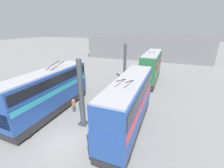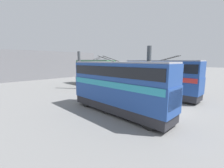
{
  "view_description": "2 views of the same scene",
  "coord_description": "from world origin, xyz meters",
  "px_view_note": "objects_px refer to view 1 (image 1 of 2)",
  "views": [
    {
      "loc": [
        -8.06,
        -7.53,
        9.34
      ],
      "look_at": [
        9.15,
        -0.73,
        2.31
      ],
      "focal_mm": 24.0,
      "sensor_mm": 36.0,
      "label": 1
    },
    {
      "loc": [
        -6.15,
        14.9,
        5.12
      ],
      "look_at": [
        8.6,
        0.27,
        1.87
      ],
      "focal_mm": 24.0,
      "sensor_mm": 36.0,
      "label": 2
    }
  ],
  "objects_px": {
    "bus_left_near": "(129,102)",
    "person_by_left_row": "(110,119)",
    "person_by_right_row": "(74,105)",
    "oil_drum": "(135,79)",
    "bus_left_far": "(151,65)",
    "person_aisle_midway": "(109,89)",
    "bus_right_near": "(49,90)"
  },
  "relations": [
    {
      "from": "person_aisle_midway",
      "to": "person_by_right_row",
      "type": "height_order",
      "value": "person_by_right_row"
    },
    {
      "from": "bus_left_near",
      "to": "person_aisle_midway",
      "type": "distance_m",
      "value": 8.52
    },
    {
      "from": "person_by_left_row",
      "to": "person_by_right_row",
      "type": "bearing_deg",
      "value": 62.28
    },
    {
      "from": "person_by_right_row",
      "to": "oil_drum",
      "type": "height_order",
      "value": "person_by_right_row"
    },
    {
      "from": "person_by_left_row",
      "to": "person_aisle_midway",
      "type": "bearing_deg",
      "value": 6.81
    },
    {
      "from": "bus_left_far",
      "to": "oil_drum",
      "type": "bearing_deg",
      "value": 115.91
    },
    {
      "from": "person_aisle_midway",
      "to": "person_by_left_row",
      "type": "height_order",
      "value": "person_by_left_row"
    },
    {
      "from": "bus_left_far",
      "to": "person_aisle_midway",
      "type": "xyz_separation_m",
      "value": [
        -8.08,
        4.81,
        -2.19
      ]
    },
    {
      "from": "bus_left_near",
      "to": "bus_left_far",
      "type": "distance_m",
      "value": 14.78
    },
    {
      "from": "bus_left_near",
      "to": "oil_drum",
      "type": "height_order",
      "value": "bus_left_near"
    },
    {
      "from": "oil_drum",
      "to": "person_by_left_row",
      "type": "bearing_deg",
      "value": -177.41
    },
    {
      "from": "person_by_right_row",
      "to": "person_aisle_midway",
      "type": "bearing_deg",
      "value": -54.96
    },
    {
      "from": "person_aisle_midway",
      "to": "oil_drum",
      "type": "height_order",
      "value": "person_aisle_midway"
    },
    {
      "from": "bus_left_far",
      "to": "person_by_left_row",
      "type": "bearing_deg",
      "value": 173.08
    },
    {
      "from": "bus_left_far",
      "to": "person_by_right_row",
      "type": "height_order",
      "value": "bus_left_far"
    },
    {
      "from": "person_by_right_row",
      "to": "bus_right_near",
      "type": "bearing_deg",
      "value": 79.01
    },
    {
      "from": "bus_left_far",
      "to": "bus_right_near",
      "type": "xyz_separation_m",
      "value": [
        -15.13,
        8.99,
        -0.14
      ]
    },
    {
      "from": "person_by_right_row",
      "to": "oil_drum",
      "type": "distance_m",
      "value": 13.55
    },
    {
      "from": "bus_left_near",
      "to": "person_by_left_row",
      "type": "bearing_deg",
      "value": 97.03
    },
    {
      "from": "person_aisle_midway",
      "to": "person_by_right_row",
      "type": "xyz_separation_m",
      "value": [
        -5.95,
        1.94,
        0.03
      ]
    },
    {
      "from": "bus_left_far",
      "to": "oil_drum",
      "type": "distance_m",
      "value": 3.74
    },
    {
      "from": "person_aisle_midway",
      "to": "bus_left_far",
      "type": "bearing_deg",
      "value": 60.33
    },
    {
      "from": "person_by_left_row",
      "to": "oil_drum",
      "type": "height_order",
      "value": "person_by_left_row"
    },
    {
      "from": "bus_left_near",
      "to": "oil_drum",
      "type": "relative_size",
      "value": 11.55
    },
    {
      "from": "bus_left_near",
      "to": "person_by_right_row",
      "type": "bearing_deg",
      "value": 83.64
    },
    {
      "from": "bus_left_near",
      "to": "bus_right_near",
      "type": "distance_m",
      "value": 9.0
    },
    {
      "from": "person_by_right_row",
      "to": "oil_drum",
      "type": "relative_size",
      "value": 1.79
    },
    {
      "from": "person_by_right_row",
      "to": "oil_drum",
      "type": "bearing_deg",
      "value": -55.45
    },
    {
      "from": "bus_left_far",
      "to": "person_by_right_row",
      "type": "distance_m",
      "value": 15.72
    },
    {
      "from": "bus_left_near",
      "to": "bus_left_far",
      "type": "bearing_deg",
      "value": 0.0
    },
    {
      "from": "person_by_left_row",
      "to": "bus_right_near",
      "type": "bearing_deg",
      "value": 74.45
    },
    {
      "from": "bus_right_near",
      "to": "person_by_left_row",
      "type": "relative_size",
      "value": 6.81
    }
  ]
}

